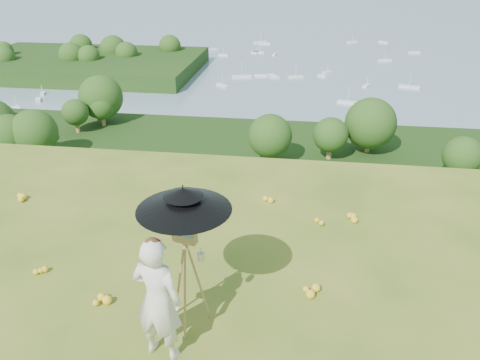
# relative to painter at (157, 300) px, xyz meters

# --- Properties ---
(forest_slope) EXTENTS (140.00, 56.00, 22.00)m
(forest_slope) POSITION_rel_painter_xyz_m (-1.23, 34.41, -29.86)
(forest_slope) COLOR #17340E
(forest_slope) RESTS_ON bay_water
(shoreline_tier) EXTENTS (170.00, 28.00, 8.00)m
(shoreline_tier) POSITION_rel_painter_xyz_m (-1.23, 74.41, -36.86)
(shoreline_tier) COLOR #6E6658
(shoreline_tier) RESTS_ON bay_water
(bay_water) EXTENTS (700.00, 700.00, 0.00)m
(bay_water) POSITION_rel_painter_xyz_m (-1.23, 239.41, -34.86)
(bay_water) COLOR slate
(bay_water) RESTS_ON ground
(peninsula) EXTENTS (90.00, 60.00, 12.00)m
(peninsula) POSITION_rel_painter_xyz_m (-76.23, 154.41, -29.86)
(peninsula) COLOR #17340E
(peninsula) RESTS_ON bay_water
(slope_trees) EXTENTS (110.00, 50.00, 6.00)m
(slope_trees) POSITION_rel_painter_xyz_m (-1.23, 34.41, -15.86)
(slope_trees) COLOR #2A5118
(slope_trees) RESTS_ON forest_slope
(harbor_town) EXTENTS (110.00, 22.00, 5.00)m
(harbor_town) POSITION_rel_painter_xyz_m (-1.23, 74.41, -30.36)
(harbor_town) COLOR silver
(harbor_town) RESTS_ON shoreline_tier
(moored_boats) EXTENTS (140.00, 140.00, 0.70)m
(moored_boats) POSITION_rel_painter_xyz_m (-13.73, 160.41, -34.51)
(moored_boats) COLOR white
(moored_boats) RESTS_ON bay_water
(wildflowers) EXTENTS (10.00, 10.50, 0.12)m
(wildflowers) POSITION_rel_painter_xyz_m (-1.23, -0.34, -0.80)
(wildflowers) COLOR yellow
(wildflowers) RESTS_ON ground
(painter) EXTENTS (0.70, 0.53, 1.71)m
(painter) POSITION_rel_painter_xyz_m (0.00, 0.00, 0.00)
(painter) COLOR white
(painter) RESTS_ON ground
(field_easel) EXTENTS (0.75, 0.75, 1.64)m
(field_easel) POSITION_rel_painter_xyz_m (0.22, 0.57, -0.04)
(field_easel) COLOR #AD8248
(field_easel) RESTS_ON ground
(sun_umbrella) EXTENTS (1.21, 1.21, 0.75)m
(sun_umbrella) POSITION_rel_painter_xyz_m (0.23, 0.60, 0.87)
(sun_umbrella) COLOR black
(sun_umbrella) RESTS_ON field_easel
(painter_cap) EXTENTS (0.25, 0.28, 0.10)m
(painter_cap) POSITION_rel_painter_xyz_m (0.00, 0.00, 0.81)
(painter_cap) COLOR #D87681
(painter_cap) RESTS_ON painter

